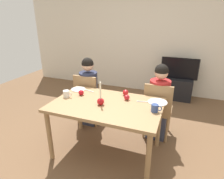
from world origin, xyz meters
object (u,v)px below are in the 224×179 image
Objects in this scene: apple_by_right_mug at (127,97)px; mug_right at (155,108)px; chair_right at (158,108)px; mug_left at (66,94)px; dining_table at (106,109)px; apple_near_candle at (125,93)px; plate_left at (78,89)px; person_left_child at (89,93)px; person_right_child at (158,103)px; tv at (179,68)px; chair_left at (88,96)px; candle_centerpiece at (101,100)px; apple_by_left_plate at (81,93)px; tv_stand at (177,88)px; plate_right at (158,102)px.

mug_right is at bearing -26.69° from apple_by_right_mug.
chair_right reaches higher than mug_left.
dining_table is 17.04× the size of apple_near_candle.
chair_right is at bearing 47.63° from apple_by_right_mug.
mug_left reaches higher than plate_left.
person_left_child is 1.17m from person_right_child.
person_right_child is 1.68m from tv.
chair_left reaches higher than dining_table.
candle_centerpiece reaches higher than apple_by_left_plate.
person_left_child is 0.57m from apple_by_left_plate.
tv is at bearing 83.13° from person_right_child.
chair_left is at bearing -129.02° from tv_stand.
chair_right is 1.41× the size of tv_stand.
apple_near_candle reaches higher than plate_right.
mug_left is 1.01× the size of mug_right.
apple_by_left_plate is (-1.02, -0.48, 0.28)m from chair_right.
chair_right is at bearing 46.28° from dining_table.
tv is (1.37, 1.69, 0.20)m from chair_left.
plate_right is at bearing 26.11° from candle_centerpiece.
apple_near_candle is at bearing -145.78° from person_right_child.
candle_centerpiece is 2.37× the size of mug_right.
dining_table is 0.17m from candle_centerpiece.
plate_right is (-0.17, -2.04, 0.05)m from tv.
candle_centerpiece reaches higher than plate_right.
dining_table is 0.40m from apple_near_candle.
apple_by_left_plate is (-1.22, -2.17, 0.08)m from tv.
dining_table is 19.08× the size of apple_by_right_mug.
plate_right is 0.40m from apple_by_right_mug.
mug_left reaches higher than apple_near_candle.
mug_left is at bearing -90.32° from person_left_child.
apple_near_candle is (-0.63, -1.96, 0.08)m from tv.
apple_by_left_plate is (-0.39, 0.19, -0.03)m from candle_centerpiece.
chair_left reaches higher than apple_by_right_mug.
candle_centerpiece is at bearing -135.37° from apple_by_right_mug.
chair_right is at bearing -96.74° from tv_stand.
plate_left and plate_right have the same top height.
candle_centerpiece reaches higher than tv_stand.
chair_left is 1.27m from plate_right.
candle_centerpiece is (-0.64, -0.67, 0.30)m from chair_right.
chair_right is at bearing 46.42° from candle_centerpiece.
plate_left is at bearing -176.28° from apple_near_candle.
dining_table is at bearing -108.76° from tv_stand.
person_left_child is at bearing 127.45° from candle_centerpiece.
chair_right reaches higher than dining_table.
dining_table is at bearing 47.97° from candle_centerpiece.
tv is (0.78, 2.30, 0.04)m from dining_table.
plate_left is at bearing 88.28° from mug_left.
dining_table is at bearing -156.48° from plate_right.
person_left_child is 0.39m from plate_left.
chair_right reaches higher than tv_stand.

